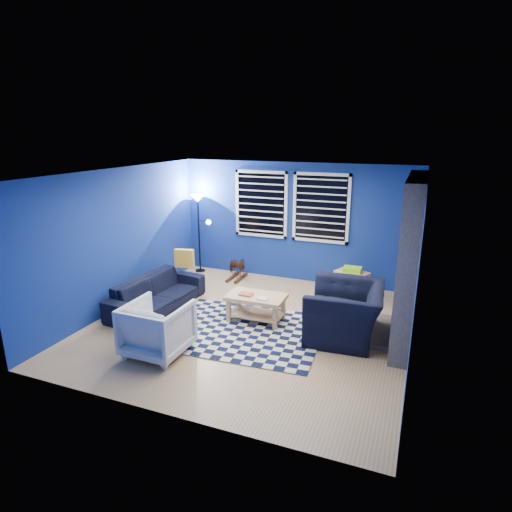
{
  "coord_description": "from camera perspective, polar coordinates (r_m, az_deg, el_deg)",
  "views": [
    {
      "loc": [
        2.48,
        -6.0,
        3.12
      ],
      "look_at": [
        -0.01,
        0.3,
        1.12
      ],
      "focal_mm": 30.0,
      "sensor_mm": 36.0,
      "label": 1
    }
  ],
  "objects": [
    {
      "name": "floor_lamp",
      "position": [
        9.57,
        -7.64,
        6.2
      ],
      "size": [
        0.48,
        0.29,
        1.76
      ],
      "color": "black",
      "rests_on": "floor"
    },
    {
      "name": "rug",
      "position": [
        7.01,
        -1.71,
        -9.9
      ],
      "size": [
        2.61,
        2.14,
        0.02
      ],
      "primitive_type": "cube",
      "rotation": [
        0.0,
        0.0,
        0.06
      ],
      "color": "black",
      "rests_on": "floor"
    },
    {
      "name": "fireplace",
      "position": [
        6.78,
        19.63,
        -1.02
      ],
      "size": [
        0.65,
        2.0,
        2.5
      ],
      "color": "gray",
      "rests_on": "floor"
    },
    {
      "name": "window_right",
      "position": [
        8.81,
        8.65,
        6.33
      ],
      "size": [
        1.17,
        0.06,
        1.42
      ],
      "color": "black",
      "rests_on": "wall_back"
    },
    {
      "name": "throw_pillow",
      "position": [
        8.31,
        -9.54,
        -0.3
      ],
      "size": [
        0.39,
        0.18,
        0.35
      ],
      "primitive_type": "cube",
      "rotation": [
        0.0,
        0.0,
        0.2
      ],
      "color": "gold",
      "rests_on": "sofa"
    },
    {
      "name": "wall_back",
      "position": [
        9.05,
        5.21,
        4.45
      ],
      "size": [
        5.0,
        0.0,
        5.0
      ],
      "primitive_type": "plane",
      "rotation": [
        1.57,
        0.0,
        0.0
      ],
      "color": "navy",
      "rests_on": "floor"
    },
    {
      "name": "ceiling",
      "position": [
        6.52,
        -0.9,
        11.0
      ],
      "size": [
        5.0,
        5.0,
        0.0
      ],
      "primitive_type": "plane",
      "rotation": [
        3.14,
        0.0,
        0.0
      ],
      "color": "white",
      "rests_on": "wall_back"
    },
    {
      "name": "armchair_big",
      "position": [
        6.81,
        11.77,
        -7.3
      ],
      "size": [
        1.36,
        1.21,
        0.83
      ],
      "primitive_type": "imported",
      "rotation": [
        0.0,
        0.0,
        -1.5
      ],
      "color": "black",
      "rests_on": "floor"
    },
    {
      "name": "rocking_horse",
      "position": [
        9.25,
        -2.6,
        -1.38
      ],
      "size": [
        0.39,
        0.57,
        0.44
      ],
      "primitive_type": "imported",
      "rotation": [
        0.0,
        0.0,
        1.24
      ],
      "color": "#442B16",
      "rests_on": "floor"
    },
    {
      "name": "floor",
      "position": [
        7.2,
        -0.81,
        -9.22
      ],
      "size": [
        5.0,
        5.0,
        0.0
      ],
      "primitive_type": "plane",
      "color": "tan",
      "rests_on": "ground"
    },
    {
      "name": "wall_right",
      "position": [
        6.28,
        20.75,
        -1.96
      ],
      "size": [
        0.0,
        5.0,
        5.0
      ],
      "primitive_type": "plane",
      "rotation": [
        1.57,
        0.0,
        -1.57
      ],
      "color": "navy",
      "rests_on": "floor"
    },
    {
      "name": "wall_left",
      "position": [
        8.02,
        -17.62,
        2.18
      ],
      "size": [
        0.0,
        5.0,
        5.0
      ],
      "primitive_type": "plane",
      "rotation": [
        1.57,
        0.0,
        1.57
      ],
      "color": "navy",
      "rests_on": "floor"
    },
    {
      "name": "tv",
      "position": [
        8.18,
        20.87,
        3.23
      ],
      "size": [
        0.07,
        1.0,
        0.58
      ],
      "color": "black",
      "rests_on": "wall_right"
    },
    {
      "name": "armchair_bent",
      "position": [
        6.37,
        -13.0,
        -9.37
      ],
      "size": [
        0.85,
        0.87,
        0.78
      ],
      "primitive_type": "imported",
      "rotation": [
        0.0,
        0.0,
        3.13
      ],
      "color": "gray",
      "rests_on": "floor"
    },
    {
      "name": "coffee_table",
      "position": [
        7.22,
        -0.0,
        -6.22
      ],
      "size": [
        0.98,
        0.57,
        0.48
      ],
      "rotation": [
        0.0,
        0.0,
        0.01
      ],
      "color": "tan",
      "rests_on": "rug"
    },
    {
      "name": "cabinet",
      "position": [
        8.53,
        12.61,
        -3.56
      ],
      "size": [
        0.71,
        0.61,
        0.59
      ],
      "rotation": [
        0.0,
        0.0,
        -0.43
      ],
      "color": "tan",
      "rests_on": "floor"
    },
    {
      "name": "sofa",
      "position": [
        7.95,
        -13.06,
        -4.85
      ],
      "size": [
        2.05,
        0.94,
        0.58
      ],
      "primitive_type": "imported",
      "rotation": [
        0.0,
        0.0,
        1.49
      ],
      "color": "black",
      "rests_on": "floor"
    },
    {
      "name": "window_left",
      "position": [
        9.18,
        0.68,
        6.92
      ],
      "size": [
        1.17,
        0.06,
        1.42
      ],
      "color": "black",
      "rests_on": "wall_back"
    }
  ]
}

